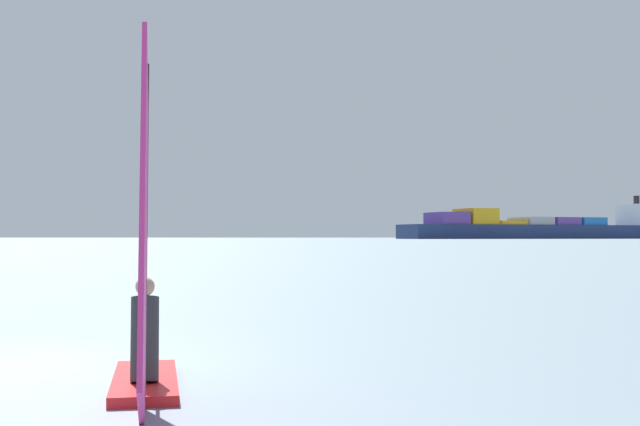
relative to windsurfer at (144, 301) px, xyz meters
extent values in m
plane|color=gray|center=(-2.42, 2.43, -1.07)|extent=(4000.00, 4000.00, 0.00)
cube|color=red|center=(-0.15, 0.84, -1.01)|extent=(1.19, 2.74, 0.12)
cylinder|color=black|center=(-0.02, 0.13, 0.92)|extent=(0.35, 1.69, 3.76)
cube|color=#D8338C|center=(0.13, -0.73, 0.77)|extent=(0.61, 3.19, 4.19)
cylinder|color=black|center=(0.00, 0.02, 0.11)|extent=(0.36, 1.85, 0.04)
cylinder|color=#2D2D33|center=(-0.09, 0.50, -0.47)|extent=(0.40, 0.56, 1.01)
sphere|color=tan|center=(-0.09, 0.50, 0.13)|extent=(0.22, 0.22, 0.22)
cube|color=navy|center=(159.89, 561.11, 3.51)|extent=(203.40, 99.98, 9.16)
cube|color=silver|center=(233.20, 588.39, 15.61)|extent=(23.32, 30.49, 15.04)
cylinder|color=black|center=(233.20, 588.39, 26.13)|extent=(4.00, 4.00, 6.00)
cube|color=#1E66AD|center=(190.04, 572.33, 10.69)|extent=(27.38, 32.04, 5.20)
cube|color=#59388C|center=(170.11, 564.91, 10.69)|extent=(27.38, 32.04, 5.20)
cube|color=#99999E|center=(150.17, 557.49, 10.69)|extent=(27.38, 32.04, 5.20)
cube|color=gold|center=(130.24, 550.07, 9.39)|extent=(27.38, 32.04, 2.60)
cube|color=gold|center=(110.30, 542.65, 13.29)|extent=(27.38, 32.04, 10.40)
cube|color=#59388C|center=(90.37, 535.23, 11.99)|extent=(27.38, 32.04, 7.80)
cube|color=#756B56|center=(386.80, 1414.95, 13.41)|extent=(1212.96, 463.97, 28.95)
camera|label=1|loc=(1.79, -9.35, 0.71)|focal=47.98mm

